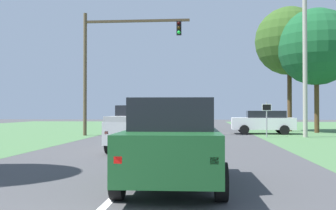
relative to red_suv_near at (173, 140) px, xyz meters
The scene contains 9 objects.
ground_plane 7.73m from the red_suv_near, 97.92° to the left, with size 120.00×120.00×0.00m, color #424244.
red_suv_near is the anchor object (origin of this frame).
pickup_truck_lead 8.03m from the red_suv_near, 103.75° to the left, with size 2.39×5.50×1.90m.
traffic_light 18.81m from the red_suv_near, 107.59° to the left, with size 7.25×0.40×8.36m.
keep_moving_sign 17.42m from the red_suv_near, 74.09° to the left, with size 0.60×0.09×2.25m.
oak_tree_right 24.70m from the red_suv_near, 66.99° to the left, with size 5.88×5.88×9.53m.
crossing_suv_far 20.94m from the red_suv_near, 75.89° to the left, with size 4.52×2.29×1.69m.
utility_pole_right 18.64m from the red_suv_near, 66.84° to the left, with size 0.28×0.28×9.37m, color #9E998E.
extra_tree_1 26.22m from the red_suv_near, 72.09° to the left, with size 5.59×5.59×10.22m.
Camera 1 is at (1.70, -3.92, 1.68)m, focal length 42.34 mm.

